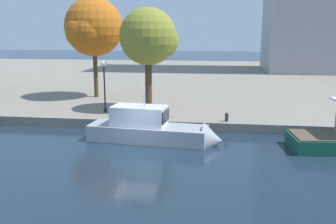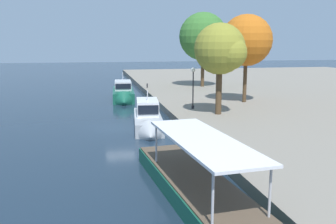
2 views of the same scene
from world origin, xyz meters
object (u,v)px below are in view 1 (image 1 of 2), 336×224
Objects in this scene: lamp_post at (104,79)px; tree_2 at (91,29)px; tree_0 at (151,37)px; mooring_bollard_1 at (227,117)px; motor_yacht_1 at (155,132)px.

tree_2 is (-3.07, 6.34, 3.94)m from lamp_post.
mooring_bollard_1 is at bearing -30.72° from tree_0.
tree_2 reaches higher than mooring_bollard_1.
lamp_post is at bearing -64.18° from tree_2.
lamp_post is (-4.99, 5.29, 2.74)m from motor_yacht_1.
mooring_bollard_1 is 9.10m from tree_0.
motor_yacht_1 is 0.94× the size of tree_2.
mooring_bollard_1 is 0.08× the size of tree_0.
mooring_bollard_1 is at bearing 41.19° from motor_yacht_1.
lamp_post is 0.49× the size of tree_0.
mooring_bollard_1 is at bearing -11.18° from lamp_post.
motor_yacht_1 is at bearing -78.24° from tree_0.
mooring_bollard_1 is 16.47m from tree_2.
motor_yacht_1 is 15.65m from tree_2.
lamp_post is 8.08m from tree_2.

